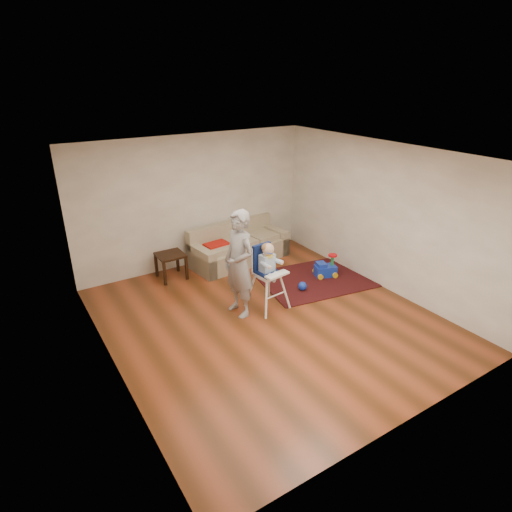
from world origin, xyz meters
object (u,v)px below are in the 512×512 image
sofa (239,244)px  side_table (171,266)px  ride_on_toy (326,265)px  adult (239,264)px  toy_ball (302,286)px  high_chair (268,277)px

sofa → side_table: (-1.55, 0.02, -0.15)m
sofa → ride_on_toy: size_ratio=4.90×
sofa → adult: bearing=-126.6°
toy_ball → high_chair: size_ratio=0.14×
sofa → adult: 2.21m
sofa → ride_on_toy: 1.90m
sofa → adult: adult is taller
side_table → ride_on_toy: bearing=-31.2°
side_table → adult: 2.05m
ride_on_toy → adult: size_ratio=0.25×
ride_on_toy → adult: adult is taller
toy_ball → side_table: bearing=135.4°
ride_on_toy → high_chair: high_chair is taller
sofa → toy_ball: sofa is taller
sofa → toy_ball: bearing=-86.8°
side_table → adult: size_ratio=0.28×
sofa → high_chair: (-0.58, -1.95, 0.17)m
side_table → ride_on_toy: 3.07m
sofa → side_table: sofa is taller
side_table → ride_on_toy: (2.63, -1.59, -0.02)m
sofa → ride_on_toy: bearing=-61.9°
sofa → toy_ball: size_ratio=13.44×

